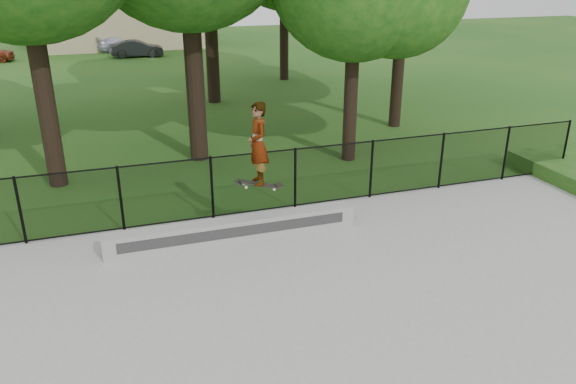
% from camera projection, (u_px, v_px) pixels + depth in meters
% --- Properties ---
extents(ground, '(100.00, 100.00, 0.00)m').
position_uv_depth(ground, '(424.00, 359.00, 8.42)').
color(ground, '#194E15').
rests_on(ground, ground).
extents(concrete_slab, '(14.00, 12.00, 0.06)m').
position_uv_depth(concrete_slab, '(424.00, 358.00, 8.41)').
color(concrete_slab, '#959691').
rests_on(concrete_slab, ground).
extents(grind_ledge, '(5.38, 0.40, 0.46)m').
position_uv_depth(grind_ledge, '(234.00, 229.00, 11.91)').
color(grind_ledge, '#A2A29D').
rests_on(grind_ledge, concrete_slab).
extents(car_b, '(3.02, 1.35, 1.07)m').
position_uv_depth(car_b, '(137.00, 49.00, 36.19)').
color(car_b, black).
rests_on(car_b, ground).
extents(car_c, '(3.81, 2.42, 1.11)m').
position_uv_depth(car_c, '(124.00, 43.00, 38.89)').
color(car_c, '#B1AFC7').
rests_on(car_c, ground).
extents(skater_airborne, '(0.82, 0.64, 1.90)m').
position_uv_depth(skater_airborne, '(258.00, 145.00, 11.32)').
color(skater_airborne, black).
rests_on(skater_airborne, ground).
extents(chainlink_fence, '(16.06, 0.06, 1.50)m').
position_uv_depth(chainlink_fence, '(295.00, 178.00, 13.30)').
color(chainlink_fence, black).
rests_on(chainlink_fence, concrete_slab).
extents(distant_building, '(12.40, 6.40, 4.30)m').
position_uv_depth(distant_building, '(123.00, 16.00, 40.44)').
color(distant_building, tan).
rests_on(distant_building, ground).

